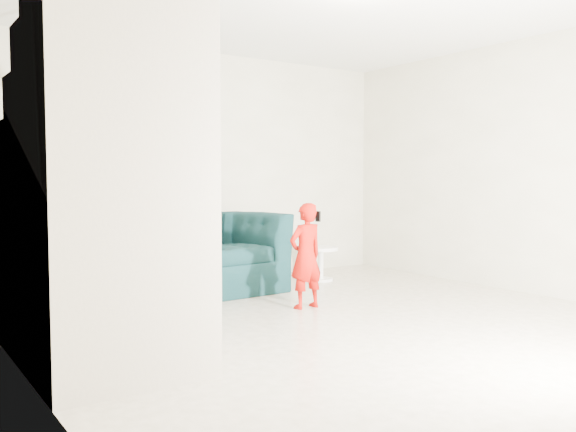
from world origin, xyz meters
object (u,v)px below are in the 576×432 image
object	(u,v)px
staircase	(87,217)
toddler	(306,256)
armchair	(216,252)
side_table	(321,258)

from	to	relation	value
staircase	toddler	bearing A→B (deg)	7.71
toddler	armchair	bearing A→B (deg)	-80.27
toddler	staircase	world-z (taller)	staircase
armchair	toddler	xyz separation A→B (m)	(0.29, -1.26, 0.08)
side_table	staircase	distance (m)	3.53
side_table	toddler	bearing A→B (deg)	-132.72
toddler	side_table	distance (m)	1.57
side_table	staircase	xyz separation A→B (m)	(-3.16, -1.43, 0.67)
armchair	toddler	distance (m)	1.30
staircase	armchair	bearing A→B (deg)	40.48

